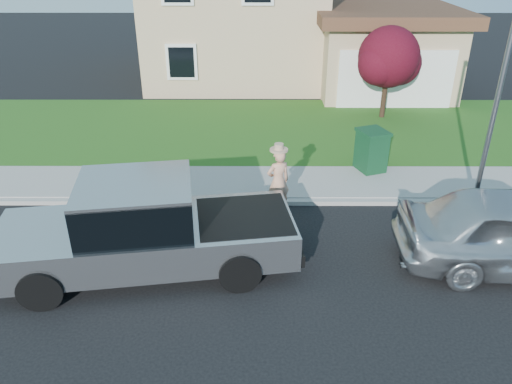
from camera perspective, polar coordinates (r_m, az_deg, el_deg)
ground at (r=10.81m, az=-5.20°, el=-8.73°), size 80.00×80.00×0.00m
curb at (r=13.19m, az=0.17°, el=-1.14°), size 40.00×0.20×0.12m
sidewalk at (r=14.17m, az=0.17°, el=1.03°), size 40.00×2.00×0.15m
lawn at (r=18.32m, az=0.18°, el=7.18°), size 40.00×7.00×0.10m
house at (r=25.30m, az=0.94°, el=20.03°), size 14.00×11.30×6.85m
pickup_truck at (r=10.51m, az=-12.54°, el=-4.25°), size 6.46×2.99×2.05m
woman at (r=12.51m, az=2.55°, el=1.37°), size 0.72×0.61×1.85m
ornamental_tree at (r=19.56m, az=14.99°, el=14.37°), size 2.48×2.23×3.40m
trash_bin at (r=14.98m, az=13.05°, el=4.70°), size 1.00×1.07×1.22m
street_lamp at (r=13.16m, az=26.17°, el=10.06°), size 0.39×0.70×5.35m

